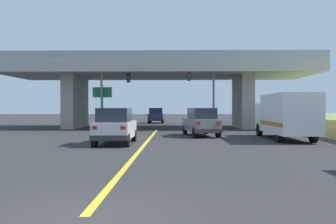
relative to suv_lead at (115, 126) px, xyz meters
The scene contains 10 objects.
ground 17.31m from the suv_lead, 84.50° to the left, with size 160.00×160.00×0.00m, color #2B2B2D.
overpass_bridge 17.76m from the suv_lead, 84.50° to the left, with size 30.47×10.34×7.13m.
lane_divider_stripe 1.95m from the suv_lead, ahead, with size 0.20×27.87×0.01m, color yellow.
suv_lead is the anchor object (origin of this frame).
suv_crossing 7.92m from the suv_lead, 49.01° to the left, with size 2.57×4.90×2.02m.
box_truck 10.92m from the suv_lead, 17.24° to the left, with size 2.33×7.40×2.90m.
sedan_oncoming 28.50m from the suv_lead, 88.37° to the left, with size 2.00×4.38×2.02m.
traffic_signal_nearside 14.23m from the suv_lead, 64.42° to the left, with size 2.49×0.36×6.02m.
traffic_signal_farside 13.98m from the suv_lead, 100.97° to the left, with size 2.76×0.36×5.95m.
highway_sign 14.41m from the suv_lead, 104.07° to the left, with size 1.83×0.17×4.13m.
Camera 1 is at (1.70, -6.83, 2.03)m, focal length 39.59 mm.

